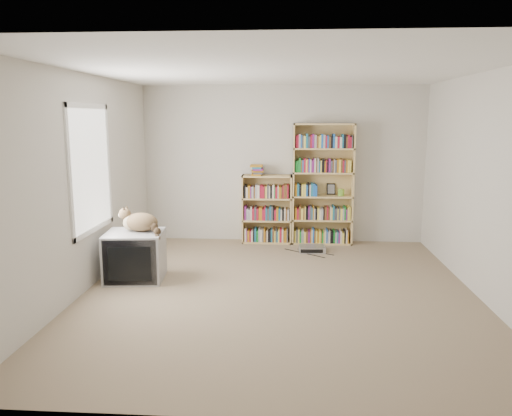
# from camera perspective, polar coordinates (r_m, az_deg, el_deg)

# --- Properties ---
(floor) EXTENTS (4.50, 5.00, 0.01)m
(floor) POSITION_cam_1_polar(r_m,az_deg,el_deg) (5.88, 2.62, -9.55)
(floor) COLOR gray
(floor) RESTS_ON ground
(wall_back) EXTENTS (4.50, 0.02, 2.50)m
(wall_back) POSITION_cam_1_polar(r_m,az_deg,el_deg) (8.07, 3.09, 4.98)
(wall_back) COLOR beige
(wall_back) RESTS_ON floor
(wall_front) EXTENTS (4.50, 0.02, 2.50)m
(wall_front) POSITION_cam_1_polar(r_m,az_deg,el_deg) (3.13, 1.79, -3.56)
(wall_front) COLOR beige
(wall_front) RESTS_ON floor
(wall_left) EXTENTS (0.02, 5.00, 2.50)m
(wall_left) POSITION_cam_1_polar(r_m,az_deg,el_deg) (6.06, -19.08, 2.65)
(wall_left) COLOR beige
(wall_left) RESTS_ON floor
(wall_right) EXTENTS (0.02, 5.00, 2.50)m
(wall_right) POSITION_cam_1_polar(r_m,az_deg,el_deg) (5.98, 24.84, 2.17)
(wall_right) COLOR beige
(wall_right) RESTS_ON floor
(ceiling) EXTENTS (4.50, 5.00, 0.02)m
(ceiling) POSITION_cam_1_polar(r_m,az_deg,el_deg) (5.56, 2.84, 15.48)
(ceiling) COLOR white
(ceiling) RESTS_ON wall_back
(window) EXTENTS (0.02, 1.22, 1.52)m
(window) POSITION_cam_1_polar(r_m,az_deg,el_deg) (6.22, -18.35, 4.27)
(window) COLOR white
(window) RESTS_ON wall_left
(crt_tv) EXTENTS (0.75, 0.69, 0.60)m
(crt_tv) POSITION_cam_1_polar(r_m,az_deg,el_deg) (6.42, -13.64, -5.34)
(crt_tv) COLOR gray
(crt_tv) RESTS_ON floor
(cat) EXTENTS (0.62, 0.51, 0.51)m
(cat) POSITION_cam_1_polar(r_m,az_deg,el_deg) (6.32, -12.78, -1.92)
(cat) COLOR #392317
(cat) RESTS_ON crt_tv
(bookcase_tall) EXTENTS (0.95, 0.30, 1.91)m
(bookcase_tall) POSITION_cam_1_polar(r_m,az_deg,el_deg) (7.99, 7.62, 2.34)
(bookcase_tall) COLOR tan
(bookcase_tall) RESTS_ON floor
(bookcase_short) EXTENTS (0.80, 0.30, 1.09)m
(bookcase_short) POSITION_cam_1_polar(r_m,az_deg,el_deg) (8.04, 1.25, -0.40)
(bookcase_short) COLOR tan
(bookcase_short) RESTS_ON floor
(book_stack) EXTENTS (0.20, 0.26, 0.17)m
(book_stack) POSITION_cam_1_polar(r_m,az_deg,el_deg) (7.91, 0.17, 4.36)
(book_stack) COLOR #A7162F
(book_stack) RESTS_ON bookcase_short
(green_mug) EXTENTS (0.10, 0.10, 0.11)m
(green_mug) POSITION_cam_1_polar(r_m,az_deg,el_deg) (8.00, 9.70, 1.79)
(green_mug) COLOR #6EAA30
(green_mug) RESTS_ON bookcase_tall
(framed_print) EXTENTS (0.14, 0.05, 0.18)m
(framed_print) POSITION_cam_1_polar(r_m,az_deg,el_deg) (8.08, 8.57, 2.16)
(framed_print) COLOR black
(framed_print) RESTS_ON bookcase_tall
(dvd_player) EXTENTS (0.40, 0.30, 0.09)m
(dvd_player) POSITION_cam_1_polar(r_m,az_deg,el_deg) (7.60, 6.42, -4.65)
(dvd_player) COLOR #A7A6AB
(dvd_player) RESTS_ON floor
(wall_outlet) EXTENTS (0.01, 0.08, 0.13)m
(wall_outlet) POSITION_cam_1_polar(r_m,az_deg,el_deg) (6.86, -16.29, -4.26)
(wall_outlet) COLOR silver
(wall_outlet) RESTS_ON wall_left
(floor_cables) EXTENTS (1.20, 0.70, 0.01)m
(floor_cables) POSITION_cam_1_polar(r_m,az_deg,el_deg) (7.29, 3.67, -5.58)
(floor_cables) COLOR black
(floor_cables) RESTS_ON floor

